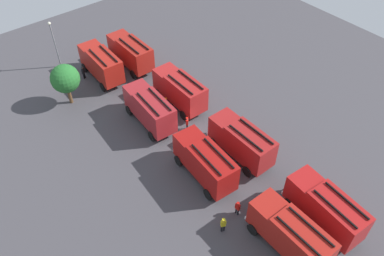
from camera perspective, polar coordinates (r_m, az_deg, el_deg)
name	(u,v)px	position (r m, az deg, el deg)	size (l,w,h in m)	color
ground_plane	(192,138)	(41.34, 0.00, -1.39)	(66.80, 66.80, 0.00)	#423F44
fire_truck_0	(326,207)	(34.94, 18.78, -10.82)	(7.37, 3.23, 3.88)	#A81817
fire_truck_1	(242,141)	(38.33, 7.20, -1.82)	(7.21, 2.78, 3.88)	maroon
fire_truck_2	(180,89)	(43.95, -1.78, 5.62)	(7.23, 2.83, 3.88)	#AA1E1D
fire_truck_3	(131,52)	(50.59, -8.89, 10.84)	(7.22, 2.79, 3.88)	#9F1C15
fire_truck_4	(290,233)	(32.76, 14.03, -14.58)	(7.24, 2.85, 3.88)	#A21C15
fire_truck_5	(205,161)	(36.26, 1.89, -4.83)	(7.37, 3.23, 3.88)	#9C1210
fire_truck_6	(150,108)	(41.71, -6.15, 2.87)	(7.36, 3.17, 3.88)	maroon
fire_truck_7	(101,63)	(49.20, -13.02, 9.13)	(7.29, 2.98, 3.88)	#A71D15
firefighter_0	(187,123)	(41.60, -0.71, 0.74)	(0.47, 0.46, 1.65)	black
firefighter_1	(238,208)	(34.89, 6.61, -11.40)	(0.44, 0.28, 1.60)	black
firefighter_2	(83,72)	(50.39, -15.46, 7.85)	(0.44, 0.48, 1.69)	black
firefighter_3	(166,104)	(43.91, -3.82, 3.52)	(0.48, 0.36, 1.76)	black
firefighter_4	(223,224)	(33.77, 4.54, -13.75)	(0.38, 0.48, 1.72)	black
tree_1	(65,79)	(45.62, -17.89, 6.80)	(3.22, 3.22, 4.99)	brown
traffic_cone_0	(174,122)	(42.68, -2.64, 0.89)	(0.41, 0.41, 0.59)	#F2600C
traffic_cone_1	(123,72)	(50.42, -9.95, 8.01)	(0.43, 0.43, 0.61)	#F2600C
traffic_cone_2	(217,161)	(38.79, 3.64, -4.72)	(0.47, 0.47, 0.67)	#F2600C
lamppost	(54,41)	(51.92, -19.33, 11.77)	(0.36, 0.36, 6.31)	slate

